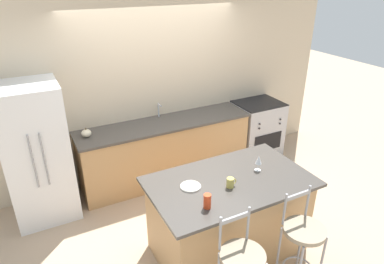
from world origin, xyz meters
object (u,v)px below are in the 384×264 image
at_px(refrigerator, 37,153).
at_px(coffee_mug, 230,183).
at_px(oven_range, 257,128).
at_px(pumpkin_decoration, 86,133).
at_px(tumbler_cup, 207,201).
at_px(bar_stool_far, 302,239).
at_px(wine_glass, 259,160).
at_px(dinner_plate, 191,186).

relative_size(refrigerator, coffee_mug, 15.92).
relative_size(oven_range, pumpkin_decoration, 7.28).
bearing_deg(pumpkin_decoration, tumbler_cup, -71.50).
height_order(bar_stool_far, coffee_mug, bar_stool_far).
distance_m(bar_stool_far, wine_glass, 0.91).
xyz_separation_m(oven_range, coffee_mug, (-1.75, -1.82, 0.51)).
relative_size(oven_range, wine_glass, 5.29).
height_order(oven_range, bar_stool_far, bar_stool_far).
bearing_deg(refrigerator, dinner_plate, -49.94).
xyz_separation_m(refrigerator, bar_stool_far, (2.11, -2.41, -0.29)).
height_order(oven_range, dinner_plate, dinner_plate).
bearing_deg(tumbler_cup, oven_range, 43.32).
bearing_deg(oven_range, coffee_mug, -133.87).
height_order(refrigerator, oven_range, refrigerator).
bearing_deg(coffee_mug, pumpkin_decoration, 119.69).
xyz_separation_m(refrigerator, coffee_mug, (1.69, -1.76, 0.10)).
bearing_deg(tumbler_cup, pumpkin_decoration, 108.50).
bearing_deg(oven_range, dinner_plate, -142.24).
height_order(dinner_plate, pumpkin_decoration, pumpkin_decoration).
distance_m(oven_range, wine_glass, 2.20).
bearing_deg(refrigerator, coffee_mug, -46.27).
xyz_separation_m(wine_glass, coffee_mug, (-0.45, -0.13, -0.07)).
bearing_deg(refrigerator, pumpkin_decoration, 8.21).
bearing_deg(coffee_mug, oven_range, 46.13).
bearing_deg(bar_stool_far, pumpkin_decoration, 120.58).
bearing_deg(refrigerator, tumbler_cup, -56.03).
bearing_deg(oven_range, pumpkin_decoration, 179.24).
bearing_deg(refrigerator, wine_glass, -37.37).
distance_m(refrigerator, dinner_plate, 2.06).
height_order(bar_stool_far, tumbler_cup, bar_stool_far).
bearing_deg(bar_stool_far, dinner_plate, 133.19).
height_order(wine_glass, pumpkin_decoration, wine_glass).
height_order(wine_glass, tumbler_cup, wine_glass).
bearing_deg(pumpkin_decoration, coffee_mug, -60.31).
distance_m(bar_stool_far, tumbler_cup, 1.01).
relative_size(bar_stool_far, dinner_plate, 4.99).
height_order(refrigerator, coffee_mug, refrigerator).
bearing_deg(bar_stool_far, coffee_mug, 123.06).
xyz_separation_m(bar_stool_far, wine_glass, (0.03, 0.78, 0.46)).
xyz_separation_m(refrigerator, dinner_plate, (1.33, -1.58, 0.06)).
height_order(refrigerator, pumpkin_decoration, refrigerator).
bearing_deg(wine_glass, dinner_plate, 176.33).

